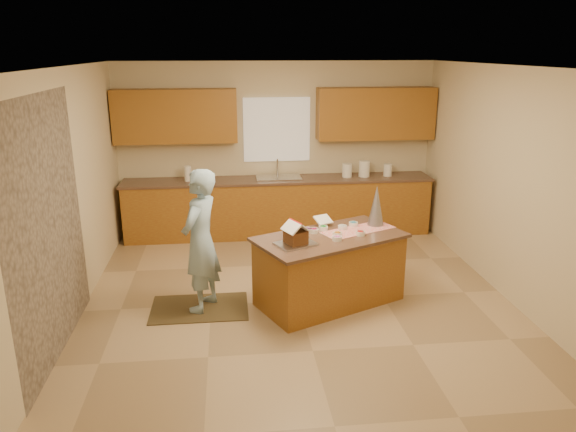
# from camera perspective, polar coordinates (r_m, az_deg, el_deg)

# --- Properties ---
(floor) EXTENTS (5.50, 5.50, 0.00)m
(floor) POSITION_cam_1_polar(r_m,az_deg,el_deg) (6.56, 1.07, -8.86)
(floor) COLOR tan
(floor) RESTS_ON ground
(ceiling) EXTENTS (5.50, 5.50, 0.00)m
(ceiling) POSITION_cam_1_polar(r_m,az_deg,el_deg) (5.89, 1.23, 15.43)
(ceiling) COLOR silver
(ceiling) RESTS_ON floor
(wall_back) EXTENTS (5.50, 5.50, 0.00)m
(wall_back) POSITION_cam_1_polar(r_m,az_deg,el_deg) (8.76, -1.20, 7.14)
(wall_back) COLOR beige
(wall_back) RESTS_ON floor
(wall_front) EXTENTS (5.50, 5.50, 0.00)m
(wall_front) POSITION_cam_1_polar(r_m,az_deg,el_deg) (3.54, 6.99, -8.64)
(wall_front) COLOR beige
(wall_front) RESTS_ON floor
(wall_left) EXTENTS (5.50, 5.50, 0.00)m
(wall_left) POSITION_cam_1_polar(r_m,az_deg,el_deg) (6.28, -22.11, 1.80)
(wall_left) COLOR beige
(wall_left) RESTS_ON floor
(wall_right) EXTENTS (5.50, 5.50, 0.00)m
(wall_right) POSITION_cam_1_polar(r_m,az_deg,el_deg) (6.87, 22.33, 3.01)
(wall_right) COLOR beige
(wall_right) RESTS_ON floor
(stone_accent) EXTENTS (0.00, 2.50, 2.50)m
(stone_accent) POSITION_cam_1_polar(r_m,az_deg,el_deg) (5.57, -23.90, -1.37)
(stone_accent) COLOR gray
(stone_accent) RESTS_ON wall_left
(window_curtain) EXTENTS (1.05, 0.03, 1.00)m
(window_curtain) POSITION_cam_1_polar(r_m,az_deg,el_deg) (8.68, -1.20, 9.05)
(window_curtain) COLOR white
(window_curtain) RESTS_ON wall_back
(back_counter_base) EXTENTS (4.80, 0.60, 0.88)m
(back_counter_base) POSITION_cam_1_polar(r_m,az_deg,el_deg) (8.68, -0.99, 0.86)
(back_counter_base) COLOR olive
(back_counter_base) RESTS_ON floor
(back_counter_top) EXTENTS (4.85, 0.63, 0.04)m
(back_counter_top) POSITION_cam_1_polar(r_m,az_deg,el_deg) (8.56, -1.00, 3.82)
(back_counter_top) COLOR brown
(back_counter_top) RESTS_ON back_counter_base
(upper_cabinet_left) EXTENTS (1.85, 0.35, 0.80)m
(upper_cabinet_left) POSITION_cam_1_polar(r_m,az_deg,el_deg) (8.50, -11.74, 10.23)
(upper_cabinet_left) COLOR #9D5C21
(upper_cabinet_left) RESTS_ON wall_back
(upper_cabinet_right) EXTENTS (1.85, 0.35, 0.80)m
(upper_cabinet_right) POSITION_cam_1_polar(r_m,az_deg,el_deg) (8.78, 9.19, 10.57)
(upper_cabinet_right) COLOR #9D5C21
(upper_cabinet_right) RESTS_ON wall_back
(sink) EXTENTS (0.70, 0.45, 0.12)m
(sink) POSITION_cam_1_polar(r_m,az_deg,el_deg) (8.56, -1.00, 3.75)
(sink) COLOR silver
(sink) RESTS_ON back_counter_top
(faucet) EXTENTS (0.03, 0.03, 0.28)m
(faucet) POSITION_cam_1_polar(r_m,az_deg,el_deg) (8.70, -1.12, 5.12)
(faucet) COLOR silver
(faucet) RESTS_ON back_counter_top
(island_base) EXTENTS (1.81, 1.41, 0.79)m
(island_base) POSITION_cam_1_polar(r_m,az_deg,el_deg) (6.39, 4.37, -5.76)
(island_base) COLOR olive
(island_base) RESTS_ON floor
(island_top) EXTENTS (1.90, 1.51, 0.04)m
(island_top) POSITION_cam_1_polar(r_m,az_deg,el_deg) (6.24, 4.46, -2.26)
(island_top) COLOR brown
(island_top) RESTS_ON island_base
(table_runner) EXTENTS (0.95, 0.67, 0.01)m
(table_runner) POSITION_cam_1_polar(r_m,az_deg,el_deg) (6.46, 7.39, -1.46)
(table_runner) COLOR red
(table_runner) RESTS_ON island_top
(baking_tray) EXTENTS (0.50, 0.45, 0.02)m
(baking_tray) POSITION_cam_1_polar(r_m,az_deg,el_deg) (5.93, 0.81, -2.95)
(baking_tray) COLOR silver
(baking_tray) RESTS_ON island_top
(cookbook) EXTENTS (0.24, 0.22, 0.08)m
(cookbook) POSITION_cam_1_polar(r_m,az_deg,el_deg) (6.55, 3.71, -0.39)
(cookbook) COLOR white
(cookbook) RESTS_ON island_top
(tinsel_tree) EXTENTS (0.26, 0.26, 0.49)m
(tinsel_tree) POSITION_cam_1_polar(r_m,az_deg,el_deg) (6.61, 9.25, 1.09)
(tinsel_tree) COLOR silver
(tinsel_tree) RESTS_ON island_top
(rug) EXTENTS (1.11, 0.72, 0.01)m
(rug) POSITION_cam_1_polar(r_m,az_deg,el_deg) (6.46, -9.26, -9.50)
(rug) COLOR black
(rug) RESTS_ON floor
(boy) EXTENTS (0.61, 0.71, 1.63)m
(boy) POSITION_cam_1_polar(r_m,az_deg,el_deg) (6.13, -9.16, -2.59)
(boy) COLOR #90B3CD
(boy) RESTS_ON rug
(canister_a) EXTENTS (0.16, 0.16, 0.21)m
(canister_a) POSITION_cam_1_polar(r_m,az_deg,el_deg) (8.70, 6.22, 4.80)
(canister_a) COLOR white
(canister_a) RESTS_ON back_counter_top
(canister_b) EXTENTS (0.18, 0.18, 0.25)m
(canister_b) POSITION_cam_1_polar(r_m,az_deg,el_deg) (8.76, 8.02, 4.95)
(canister_b) COLOR white
(canister_b) RESTS_ON back_counter_top
(canister_c) EXTENTS (0.14, 0.14, 0.20)m
(canister_c) POSITION_cam_1_polar(r_m,az_deg,el_deg) (8.87, 10.43, 4.79)
(canister_c) COLOR white
(canister_c) RESTS_ON back_counter_top
(paper_towel) EXTENTS (0.11, 0.11, 0.23)m
(paper_towel) POSITION_cam_1_polar(r_m,az_deg,el_deg) (8.52, -10.48, 4.41)
(paper_towel) COLOR white
(paper_towel) RESTS_ON back_counter_top
(gingerbread_house) EXTENTS (0.33, 0.33, 0.25)m
(gingerbread_house) POSITION_cam_1_polar(r_m,az_deg,el_deg) (5.90, 0.82, -1.98)
(gingerbread_house) COLOR #583217
(gingerbread_house) RESTS_ON baking_tray
(candy_bowls) EXTENTS (0.70, 0.59, 0.05)m
(candy_bowls) POSITION_cam_1_polar(r_m,az_deg,el_deg) (6.34, 4.89, -1.55)
(candy_bowls) COLOR white
(candy_bowls) RESTS_ON island_top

